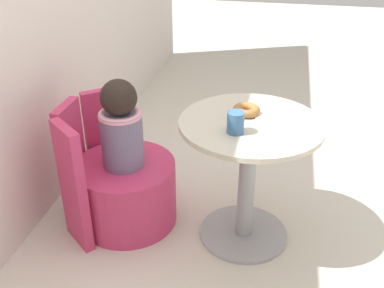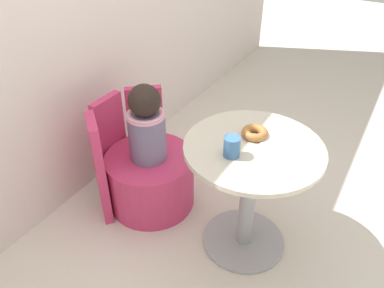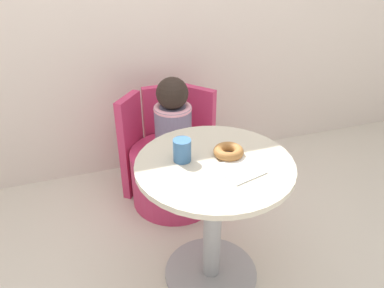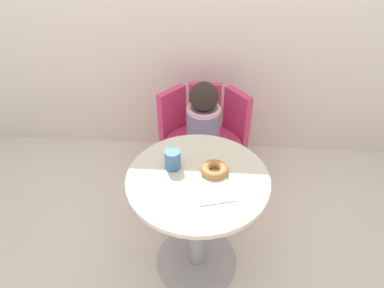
{
  "view_description": "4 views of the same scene",
  "coord_description": "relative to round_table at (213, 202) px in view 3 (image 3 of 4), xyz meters",
  "views": [
    {
      "loc": [
        -1.8,
        -0.14,
        1.59
      ],
      "look_at": [
        0.06,
        0.26,
        0.53
      ],
      "focal_mm": 42.0,
      "sensor_mm": 36.0,
      "label": 1
    },
    {
      "loc": [
        -1.31,
        -0.51,
        1.69
      ],
      "look_at": [
        0.02,
        0.29,
        0.6
      ],
      "focal_mm": 35.0,
      "sensor_mm": 36.0,
      "label": 2
    },
    {
      "loc": [
        -0.44,
        -1.24,
        1.52
      ],
      "look_at": [
        0.1,
        0.36,
        0.55
      ],
      "focal_mm": 35.0,
      "sensor_mm": 36.0,
      "label": 3
    },
    {
      "loc": [
        0.13,
        -1.19,
        1.77
      ],
      "look_at": [
        0.02,
        0.36,
        0.57
      ],
      "focal_mm": 32.0,
      "sensor_mm": 36.0,
      "label": 4
    }
  ],
  "objects": [
    {
      "name": "cup",
      "position": [
        -0.12,
        0.06,
        0.26
      ],
      "size": [
        0.08,
        0.08,
        0.1
      ],
      "color": "#386699",
      "rests_on": "round_table"
    },
    {
      "name": "tub_chair",
      "position": [
        0.0,
        0.64,
        -0.28
      ],
      "size": [
        0.53,
        0.53,
        0.36
      ],
      "color": "#C63360",
      "rests_on": "ground_plane"
    },
    {
      "name": "ground_plane",
      "position": [
        -0.08,
        0.02,
        -0.46
      ],
      "size": [
        12.0,
        12.0,
        0.0
      ],
      "primitive_type": "plane",
      "color": "beige"
    },
    {
      "name": "paper_napkin",
      "position": [
        0.07,
        -0.09,
        0.22
      ],
      "size": [
        0.2,
        0.2,
        0.01
      ],
      "color": "white",
      "rests_on": "round_table"
    },
    {
      "name": "booth_backrest",
      "position": [
        0.0,
        0.87,
        -0.12
      ],
      "size": [
        0.63,
        0.23,
        0.67
      ],
      "color": "#C63360",
      "rests_on": "ground_plane"
    },
    {
      "name": "round_table",
      "position": [
        0.0,
        0.0,
        0.0
      ],
      "size": [
        0.68,
        0.68,
        0.67
      ],
      "color": "#99999E",
      "rests_on": "ground_plane"
    },
    {
      "name": "child_figure",
      "position": [
        0.0,
        0.64,
        0.12
      ],
      "size": [
        0.22,
        0.22,
        0.47
      ],
      "color": "slate",
      "rests_on": "tub_chair"
    },
    {
      "name": "donut",
      "position": [
        0.08,
        0.03,
        0.23
      ],
      "size": [
        0.13,
        0.13,
        0.04
      ],
      "color": "#9E6633",
      "rests_on": "round_table"
    }
  ]
}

